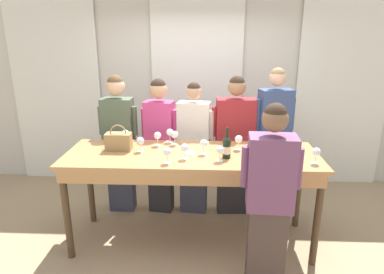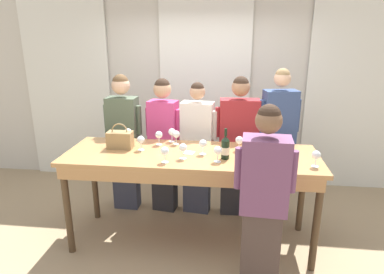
# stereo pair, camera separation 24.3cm
# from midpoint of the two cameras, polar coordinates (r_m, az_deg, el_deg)

# --- Properties ---
(ground_plane) EXTENTS (18.00, 18.00, 0.00)m
(ground_plane) POSITION_cam_midpoint_polar(r_m,az_deg,el_deg) (3.98, 1.68, -16.77)
(ground_plane) COLOR tan
(wall_back) EXTENTS (12.00, 0.06, 2.80)m
(wall_back) POSITION_cam_midpoint_polar(r_m,az_deg,el_deg) (5.08, 3.55, 7.88)
(wall_back) COLOR beige
(wall_back) RESTS_ON ground_plane
(curtain_panel_left) EXTENTS (1.30, 0.03, 2.69)m
(curtain_panel_left) POSITION_cam_midpoint_polar(r_m,az_deg,el_deg) (5.54, -18.66, 7.21)
(curtain_panel_left) COLOR white
(curtain_panel_left) RESTS_ON ground_plane
(curtain_panel_center) EXTENTS (1.30, 0.03, 2.69)m
(curtain_panel_center) POSITION_cam_midpoint_polar(r_m,az_deg,el_deg) (5.02, 3.50, 7.13)
(curtain_panel_center) COLOR white
(curtain_panel_center) RESTS_ON ground_plane
(curtain_panel_right) EXTENTS (1.30, 0.03, 2.69)m
(curtain_panel_right) POSITION_cam_midpoint_polar(r_m,az_deg,el_deg) (5.33, 26.51, 5.93)
(curtain_panel_right) COLOR white
(curtain_panel_right) RESTS_ON ground_plane
(tasting_bar) EXTENTS (2.60, 0.85, 1.03)m
(tasting_bar) POSITION_cam_midpoint_polar(r_m,az_deg,el_deg) (3.52, 1.76, -4.57)
(tasting_bar) COLOR #B27F4C
(tasting_bar) RESTS_ON ground_plane
(wine_bottle) EXTENTS (0.08, 0.08, 0.31)m
(wine_bottle) POSITION_cam_midpoint_polar(r_m,az_deg,el_deg) (3.36, 7.64, -1.81)
(wine_bottle) COLOR black
(wine_bottle) RESTS_ON tasting_bar
(handbag) EXTENTS (0.27, 0.14, 0.27)m
(handbag) POSITION_cam_midpoint_polar(r_m,az_deg,el_deg) (3.69, -10.07, -0.43)
(handbag) COLOR #997A4C
(handbag) RESTS_ON tasting_bar
(wine_glass_front_left) EXTENTS (0.08, 0.08, 0.16)m
(wine_glass_front_left) POSITION_cam_midpoint_polar(r_m,az_deg,el_deg) (3.76, -0.81, 0.37)
(wine_glass_front_left) COLOR white
(wine_glass_front_left) RESTS_ON tasting_bar
(wine_glass_front_mid) EXTENTS (0.08, 0.08, 0.16)m
(wine_glass_front_mid) POSITION_cam_midpoint_polar(r_m,az_deg,el_deg) (3.61, 9.80, -0.61)
(wine_glass_front_mid) COLOR white
(wine_glass_front_mid) RESTS_ON tasting_bar
(wine_glass_front_right) EXTENTS (0.08, 0.08, 0.16)m
(wine_glass_front_right) POSITION_cam_midpoint_polar(r_m,az_deg,el_deg) (3.24, -2.43, -2.44)
(wine_glass_front_right) COLOR white
(wine_glass_front_right) RESTS_ON tasting_bar
(wine_glass_center_left) EXTENTS (0.08, 0.08, 0.16)m
(wine_glass_center_left) POSITION_cam_midpoint_polar(r_m,az_deg,el_deg) (3.46, 3.85, -1.21)
(wine_glass_center_left) COLOR white
(wine_glass_center_left) RESTS_ON tasting_bar
(wine_glass_center_mid) EXTENTS (0.08, 0.08, 0.16)m
(wine_glass_center_mid) POSITION_cam_midpoint_polar(r_m,az_deg,el_deg) (3.85, -1.57, 0.76)
(wine_glass_center_mid) COLOR white
(wine_glass_center_mid) RESTS_ON tasting_bar
(wine_glass_center_right) EXTENTS (0.08, 0.08, 0.16)m
(wine_glass_center_right) POSITION_cam_midpoint_polar(r_m,az_deg,el_deg) (3.59, -6.63, -0.53)
(wine_glass_center_right) COLOR white
(wine_glass_center_right) RESTS_ON tasting_bar
(wine_glass_back_left) EXTENTS (0.08, 0.08, 0.16)m
(wine_glass_back_left) POSITION_cam_midpoint_polar(r_m,az_deg,el_deg) (3.17, 11.42, -3.27)
(wine_glass_back_left) COLOR white
(wine_glass_back_left) RESTS_ON tasting_bar
(wine_glass_back_mid) EXTENTS (0.08, 0.08, 0.16)m
(wine_glass_back_mid) POSITION_cam_midpoint_polar(r_m,az_deg,el_deg) (3.27, 6.44, -2.33)
(wine_glass_back_mid) COLOR white
(wine_glass_back_mid) RESTS_ON tasting_bar
(wine_glass_back_right) EXTENTS (0.08, 0.08, 0.16)m
(wine_glass_back_right) POSITION_cam_midpoint_polar(r_m,az_deg,el_deg) (3.75, -3.70, 0.29)
(wine_glass_back_right) COLOR white
(wine_glass_back_right) RESTS_ON tasting_bar
(wine_glass_near_host) EXTENTS (0.08, 0.08, 0.16)m
(wine_glass_near_host) POSITION_cam_midpoint_polar(r_m,az_deg,el_deg) (3.33, 0.57, -1.86)
(wine_glass_near_host) COLOR white
(wine_glass_near_host) RESTS_ON tasting_bar
(wine_glass_by_bottle) EXTENTS (0.08, 0.08, 0.16)m
(wine_glass_by_bottle) POSITION_cam_midpoint_polar(r_m,az_deg,el_deg) (3.89, -8.86, 0.74)
(wine_glass_by_bottle) COLOR white
(wine_glass_by_bottle) RESTS_ON tasting_bar
(wine_glass_by_handbag) EXTENTS (0.08, 0.08, 0.16)m
(wine_glass_by_handbag) POSITION_cam_midpoint_polar(r_m,az_deg,el_deg) (3.38, 21.96, -2.88)
(wine_glass_by_handbag) COLOR white
(wine_glass_by_handbag) RESTS_ON tasting_bar
(napkin) EXTENTS (0.12, 0.12, 0.00)m
(napkin) POSITION_cam_midpoint_polar(r_m,az_deg,el_deg) (3.53, 1.51, -2.65)
(napkin) COLOR white
(napkin) RESTS_ON tasting_bar
(guest_olive_jacket) EXTENTS (0.48, 0.23, 1.74)m
(guest_olive_jacket) POSITION_cam_midpoint_polar(r_m,az_deg,el_deg) (4.34, -9.70, -0.51)
(guest_olive_jacket) COLOR #383D51
(guest_olive_jacket) RESTS_ON ground_plane
(guest_pink_top) EXTENTS (0.46, 0.27, 1.70)m
(guest_pink_top) POSITION_cam_midpoint_polar(r_m,az_deg,el_deg) (4.23, -3.11, -0.96)
(guest_pink_top) COLOR #28282D
(guest_pink_top) RESTS_ON ground_plane
(guest_cream_sweater) EXTENTS (0.50, 0.25, 1.66)m
(guest_cream_sweater) POSITION_cam_midpoint_polar(r_m,az_deg,el_deg) (4.20, 2.52, -1.82)
(guest_cream_sweater) COLOR #383D51
(guest_cream_sweater) RESTS_ON ground_plane
(guest_striped_shirt) EXTENTS (0.58, 0.23, 1.74)m
(guest_striped_shirt) POSITION_cam_midpoint_polar(r_m,az_deg,el_deg) (4.18, 9.38, -1.49)
(guest_striped_shirt) COLOR #28282D
(guest_striped_shirt) RESTS_ON ground_plane
(guest_navy_coat) EXTENTS (0.49, 0.28, 1.83)m
(guest_navy_coat) POSITION_cam_midpoint_polar(r_m,az_deg,el_deg) (4.21, 15.66, -1.00)
(guest_navy_coat) COLOR #28282D
(guest_navy_coat) RESTS_ON ground_plane
(host_pouring) EXTENTS (0.50, 0.27, 1.70)m
(host_pouring) POSITION_cam_midpoint_polar(r_m,az_deg,el_deg) (2.95, 14.14, -10.48)
(host_pouring) COLOR #473833
(host_pouring) RESTS_ON ground_plane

